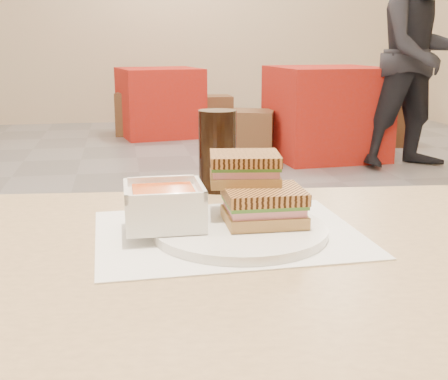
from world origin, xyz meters
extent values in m
cube|color=tan|center=(0.10, -2.08, 0.73)|extent=(1.26, 0.81, 0.03)
cube|color=white|center=(0.02, -2.00, 0.75)|extent=(0.40, 0.32, 0.00)
cylinder|color=white|center=(0.03, -2.01, 0.76)|extent=(0.26, 0.26, 0.01)
cube|color=white|center=(-0.08, -1.99, 0.79)|extent=(0.12, 0.12, 0.05)
cube|color=#D84216|center=(-0.08, -1.99, 0.82)|extent=(0.09, 0.09, 0.01)
cube|color=white|center=(-0.02, -1.99, 0.82)|extent=(0.01, 0.12, 0.01)
cube|color=white|center=(-0.13, -1.99, 0.82)|extent=(0.01, 0.12, 0.01)
cube|color=white|center=(-0.08, -1.93, 0.82)|extent=(0.12, 0.01, 0.01)
cube|color=white|center=(-0.08, -2.04, 0.82)|extent=(0.12, 0.01, 0.01)
cube|color=#A17347|center=(0.07, -2.00, 0.78)|extent=(0.12, 0.10, 0.02)
cube|color=#CA7881|center=(0.07, -2.00, 0.79)|extent=(0.11, 0.09, 0.01)
cube|color=#386B23|center=(0.07, -2.00, 0.80)|extent=(0.12, 0.10, 0.01)
cube|color=#9F6932|center=(0.07, -2.00, 0.81)|extent=(0.12, 0.10, 0.02)
cube|color=#A17347|center=(0.05, -1.95, 0.83)|extent=(0.12, 0.10, 0.02)
cube|color=#CA7881|center=(0.05, -1.95, 0.84)|extent=(0.11, 0.10, 0.01)
cube|color=#386B23|center=(0.05, -1.95, 0.85)|extent=(0.12, 0.10, 0.01)
cube|color=#9F6932|center=(0.05, -1.95, 0.86)|extent=(0.12, 0.10, 0.02)
cylinder|color=black|center=(0.05, -1.73, 0.83)|extent=(0.07, 0.07, 0.16)
cube|color=#AE190D|center=(1.71, 2.24, 0.41)|extent=(0.99, 0.99, 0.82)
cube|color=#AE190D|center=(0.31, 3.78, 0.38)|extent=(0.98, 0.98, 0.75)
cube|color=brown|center=(1.04, 2.31, 0.22)|extent=(0.48, 0.48, 0.43)
cube|color=brown|center=(2.60, 2.72, 0.21)|extent=(0.43, 0.43, 0.41)
cube|color=brown|center=(0.06, 3.89, 0.24)|extent=(0.51, 0.51, 0.48)
cube|color=brown|center=(0.96, 3.89, 0.21)|extent=(0.38, 0.38, 0.43)
imported|color=black|center=(2.32, 1.67, 0.94)|extent=(1.00, 0.83, 1.87)
camera|label=1|loc=(-0.14, -2.83, 1.03)|focal=46.76mm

